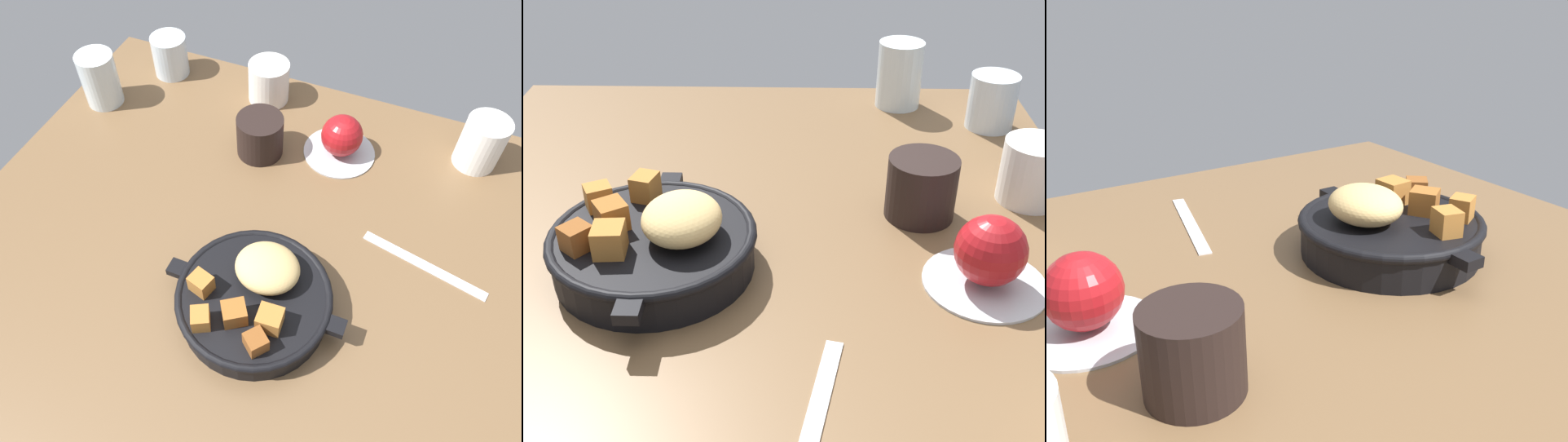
{
  "view_description": "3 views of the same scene",
  "coord_description": "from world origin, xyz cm",
  "views": [
    {
      "loc": [
        18.28,
        -40.7,
        66.28
      ],
      "look_at": [
        1.34,
        0.63,
        6.05
      ],
      "focal_mm": 34.94,
      "sensor_mm": 36.0,
      "label": 1
    },
    {
      "loc": [
        63.15,
        4.93,
        43.61
      ],
      "look_at": [
        0.73,
        3.44,
        3.49
      ],
      "focal_mm": 46.84,
      "sensor_mm": 36.0,
      "label": 2
    },
    {
      "loc": [
        -43.19,
        32.85,
        30.31
      ],
      "look_at": [
        4.04,
        1.98,
        7.05
      ],
      "focal_mm": 40.39,
      "sensor_mm": 36.0,
      "label": 3
    }
  ],
  "objects": [
    {
      "name": "cast_iron_skillet",
      "position": [
        4.78,
        -10.01,
        3.21
      ],
      "size": [
        26.21,
        21.93,
        8.8
      ],
      "color": "black",
      "rests_on": "ground_plane"
    },
    {
      "name": "butter_knife",
      "position": [
        25.84,
        6.42,
        0.18
      ],
      "size": [
        19.76,
        5.8,
        0.36
      ],
      "primitive_type": "cube",
      "rotation": [
        0.0,
        0.0,
        -0.21
      ],
      "color": "silver",
      "rests_on": "ground_plane"
    },
    {
      "name": "saucer_plate",
      "position": [
        6.9,
        24.37,
        0.3
      ],
      "size": [
        12.83,
        12.83,
        0.6
      ],
      "primitive_type": "cylinder",
      "color": "#B7BABF",
      "rests_on": "ground_plane"
    },
    {
      "name": "ground_plane",
      "position": [
        0.0,
        0.0,
        -1.2
      ],
      "size": [
        94.0,
        81.99,
        2.4
      ],
      "primitive_type": "cube",
      "color": "brown"
    },
    {
      "name": "ceramic_mug_white",
      "position": [
        -10.47,
        33.53,
        3.94
      ],
      "size": [
        7.84,
        7.84,
        7.88
      ],
      "primitive_type": "cylinder",
      "color": "silver",
      "rests_on": "ground_plane"
    },
    {
      "name": "water_glass_tall",
      "position": [
        -39.88,
        20.7,
        5.17
      ],
      "size": [
        7.05,
        7.05,
        10.33
      ],
      "primitive_type": "cylinder",
      "color": "silver",
      "rests_on": "ground_plane"
    },
    {
      "name": "coffee_mug_dark",
      "position": [
        -6.52,
        19.43,
        3.76
      ],
      "size": [
        8.24,
        8.24,
        7.53
      ],
      "primitive_type": "cylinder",
      "color": "black",
      "rests_on": "ground_plane"
    },
    {
      "name": "red_apple",
      "position": [
        6.9,
        24.37,
        4.26
      ],
      "size": [
        7.31,
        7.31,
        7.31
      ],
      "primitive_type": "sphere",
      "color": "maroon",
      "rests_on": "saucer_plate"
    },
    {
      "name": "white_creamer_pitcher",
      "position": [
        29.59,
        31.34,
        4.63
      ],
      "size": [
        7.41,
        7.41,
        9.26
      ],
      "primitive_type": "cylinder",
      "color": "white",
      "rests_on": "ground_plane"
    },
    {
      "name": "water_glass_short",
      "position": [
        -31.96,
        33.58,
        4.06
      ],
      "size": [
        7.07,
        7.07,
        8.12
      ],
      "primitive_type": "cylinder",
      "color": "silver",
      "rests_on": "ground_plane"
    }
  ]
}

